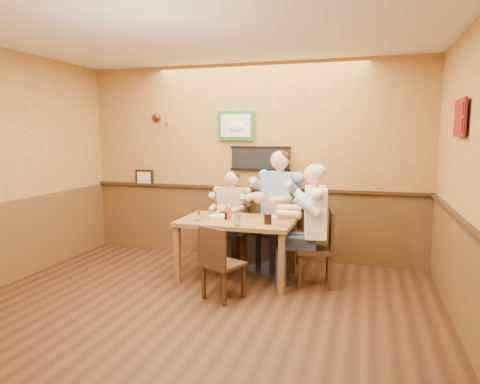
# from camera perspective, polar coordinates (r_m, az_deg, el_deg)

# --- Properties ---
(room) EXTENTS (5.02, 5.03, 2.81)m
(room) POSITION_cam_1_polar(r_m,az_deg,el_deg) (3.95, -5.76, 6.10)
(room) COLOR black
(room) RESTS_ON ground
(dining_table) EXTENTS (1.40, 0.90, 0.75)m
(dining_table) POSITION_cam_1_polar(r_m,az_deg,el_deg) (5.33, -0.36, -4.63)
(dining_table) COLOR brown
(dining_table) RESTS_ON ground
(chair_back_left) EXTENTS (0.40, 0.40, 0.80)m
(chair_back_left) POSITION_cam_1_polar(r_m,az_deg,el_deg) (6.19, -1.03, -5.31)
(chair_back_left) COLOR #3E2613
(chair_back_left) RESTS_ON ground
(chair_back_right) EXTENTS (0.60, 0.60, 0.99)m
(chair_back_right) POSITION_cam_1_polar(r_m,az_deg,el_deg) (5.92, 5.39, -5.00)
(chair_back_right) COLOR #3E2613
(chair_back_right) RESTS_ON ground
(chair_right_end) EXTENTS (0.48, 0.48, 0.91)m
(chair_right_end) POSITION_cam_1_polar(r_m,az_deg,el_deg) (5.20, 9.91, -7.34)
(chair_right_end) COLOR #3E2613
(chair_right_end) RESTS_ON ground
(chair_near_side) EXTENTS (0.50, 0.50, 0.82)m
(chair_near_side) POSITION_cam_1_polar(r_m,az_deg,el_deg) (4.72, -2.21, -9.35)
(chair_near_side) COLOR #3E2613
(chair_near_side) RESTS_ON ground
(diner_tan_shirt) EXTENTS (0.56, 0.56, 1.15)m
(diner_tan_shirt) POSITION_cam_1_polar(r_m,az_deg,el_deg) (6.16, -1.03, -3.75)
(diner_tan_shirt) COLOR #C6AD88
(diner_tan_shirt) RESTS_ON ground
(diner_blue_polo) EXTENTS (0.86, 0.86, 1.42)m
(diner_blue_polo) POSITION_cam_1_polar(r_m,az_deg,el_deg) (5.88, 5.41, -2.98)
(diner_blue_polo) COLOR #7C99BA
(diner_blue_polo) RESTS_ON ground
(diner_white_elder) EXTENTS (0.69, 0.69, 1.30)m
(diner_white_elder) POSITION_cam_1_polar(r_m,az_deg,el_deg) (5.16, 9.96, -5.24)
(diner_white_elder) COLOR white
(diner_white_elder) RESTS_ON ground
(water_glass_left) EXTENTS (0.10, 0.10, 0.11)m
(water_glass_left) POSITION_cam_1_polar(r_m,az_deg,el_deg) (5.26, -5.72, -3.16)
(water_glass_left) COLOR white
(water_glass_left) RESTS_ON dining_table
(water_glass_mid) EXTENTS (0.10, 0.10, 0.12)m
(water_glass_mid) POSITION_cam_1_polar(r_m,az_deg,el_deg) (4.94, -0.36, -3.84)
(water_glass_mid) COLOR silver
(water_glass_mid) RESTS_ON dining_table
(cola_tumbler) EXTENTS (0.10, 0.10, 0.12)m
(cola_tumbler) POSITION_cam_1_polar(r_m,az_deg,el_deg) (5.03, 3.72, -3.61)
(cola_tumbler) COLOR black
(cola_tumbler) RESTS_ON dining_table
(hot_sauce_bottle) EXTENTS (0.04, 0.04, 0.17)m
(hot_sauce_bottle) POSITION_cam_1_polar(r_m,az_deg,el_deg) (5.29, -1.43, -2.74)
(hot_sauce_bottle) COLOR #C43C14
(hot_sauce_bottle) RESTS_ON dining_table
(salt_shaker) EXTENTS (0.04, 0.04, 0.10)m
(salt_shaker) POSITION_cam_1_polar(r_m,az_deg,el_deg) (5.40, -2.91, -2.93)
(salt_shaker) COLOR white
(salt_shaker) RESTS_ON dining_table
(pepper_shaker) EXTENTS (0.04, 0.04, 0.09)m
(pepper_shaker) POSITION_cam_1_polar(r_m,az_deg,el_deg) (5.29, -1.89, -3.21)
(pepper_shaker) COLOR black
(pepper_shaker) RESTS_ON dining_table
(plate_far_left) EXTENTS (0.31, 0.31, 0.02)m
(plate_far_left) POSITION_cam_1_polar(r_m,az_deg,el_deg) (5.48, -2.86, -3.23)
(plate_far_left) COLOR silver
(plate_far_left) RESTS_ON dining_table
(plate_far_right) EXTENTS (0.27, 0.27, 0.01)m
(plate_far_right) POSITION_cam_1_polar(r_m,az_deg,el_deg) (5.46, 4.36, -3.29)
(plate_far_right) COLOR silver
(plate_far_right) RESTS_ON dining_table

